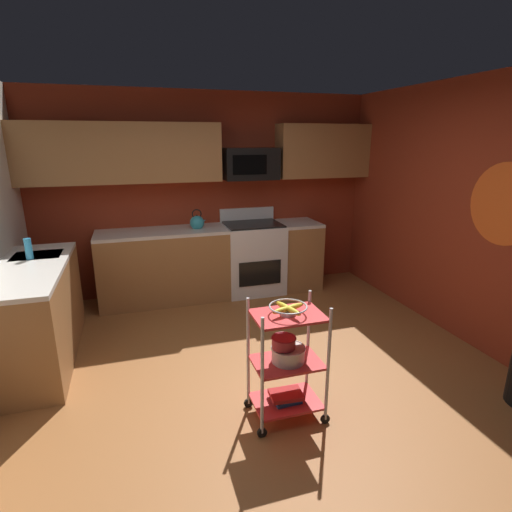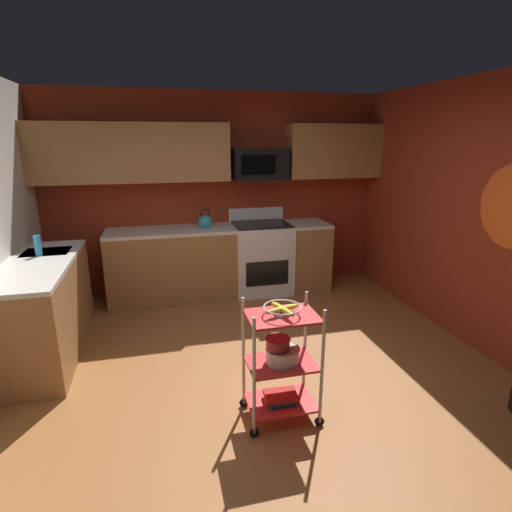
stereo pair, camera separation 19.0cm
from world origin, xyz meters
The scene contains 15 objects.
floor centered at (0.00, 0.00, -0.02)m, with size 4.40×4.80×0.04m, color #995B2D.
wall_back centered at (0.00, 2.43, 1.30)m, with size 4.52×0.06×2.60m, color maroon.
wall_right centered at (2.23, 0.00, 1.30)m, with size 0.06×4.80×2.60m, color maroon.
wall_flower_decal centered at (2.20, -0.14, 1.45)m, with size 0.74×0.74×0.00m, color #E5591E.
counter_run centered at (-0.71, 1.68, 0.46)m, with size 3.65×2.27×0.92m.
oven_range centered at (0.53, 2.10, 0.48)m, with size 0.76×0.65×1.10m.
upper_cabinets centered at (-0.12, 2.23, 1.85)m, with size 4.40×0.33×0.70m.
microwave centered at (0.53, 2.21, 1.70)m, with size 0.70×0.39×0.40m.
rolling_cart centered at (0.02, -0.48, 0.45)m, with size 0.56×0.37×0.91m.
fruit_bowl centered at (0.02, -0.48, 0.88)m, with size 0.27×0.27×0.07m.
mixing_bowl_large centered at (0.02, -0.48, 0.52)m, with size 0.25×0.25×0.11m.
mixing_bowl_small centered at (-0.01, -0.48, 0.62)m, with size 0.18×0.18×0.08m.
book_stack centered at (0.02, -0.48, 0.16)m, with size 0.25×0.18×0.06m.
kettle centered at (-0.20, 2.10, 1.00)m, with size 0.21×0.18×0.26m.
dish_soap_bottle centered at (-1.93, 1.21, 1.02)m, with size 0.06×0.06×0.20m, color #2D8CBF.
Camera 1 is at (-0.96, -2.90, 2.01)m, focal length 28.28 mm.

